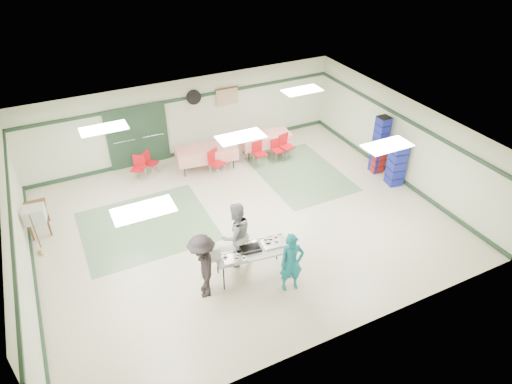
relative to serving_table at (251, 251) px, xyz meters
name	(u,v)px	position (x,y,z in m)	size (l,w,h in m)	color
floor	(242,221)	(0.68, 2.00, -0.71)	(11.00, 11.00, 0.00)	beige
ceiling	(241,136)	(0.68, 2.00, 1.99)	(11.00, 11.00, 0.00)	silver
wall_back	(186,117)	(0.68, 6.50, 0.64)	(11.00, 11.00, 0.00)	beige
wall_front	(339,293)	(0.68, -2.50, 0.64)	(11.00, 11.00, 0.00)	beige
wall_left	(18,240)	(-4.82, 2.00, 0.64)	(9.00, 9.00, 0.00)	beige
wall_right	(402,139)	(6.18, 2.00, 0.64)	(9.00, 9.00, 0.00)	beige
trim_back	(185,98)	(0.68, 6.47, 1.34)	(11.00, 0.06, 0.10)	#1C3423
baseboard_back	(190,151)	(0.68, 6.47, -0.65)	(11.00, 0.06, 0.12)	#1C3423
trim_left	(10,215)	(-4.79, 2.00, 1.34)	(9.00, 0.06, 0.10)	#1C3423
baseboard_left	(35,281)	(-4.79, 2.00, -0.65)	(9.00, 0.06, 0.12)	#1C3423
trim_right	(405,119)	(6.15, 2.00, 1.34)	(9.00, 0.06, 0.10)	#1C3423
baseboard_right	(394,175)	(6.15, 2.00, -0.65)	(9.00, 0.06, 0.12)	#1C3423
green_patch_a	(147,226)	(-1.82, 3.00, -0.71)	(3.50, 3.00, 0.01)	#5C7858
green_patch_b	(300,173)	(3.48, 3.50, -0.71)	(2.50, 3.50, 0.01)	#5C7858
double_door_left	(124,139)	(-1.52, 6.44, 0.34)	(0.90, 0.06, 2.10)	gray
double_door_right	(152,133)	(-0.57, 6.44, 0.34)	(0.90, 0.06, 2.10)	gray
door_frame	(138,137)	(-1.05, 6.42, 0.34)	(2.00, 0.03, 2.15)	#1C3423
wall_fan	(194,97)	(0.98, 6.44, 1.34)	(0.50, 0.50, 0.10)	black
scroll_banner	(227,97)	(2.18, 6.44, 1.14)	(0.80, 0.02, 0.60)	tan
serving_table	(251,251)	(0.00, 0.00, 0.00)	(1.86, 0.95, 0.76)	#ACABA7
sheet_tray_right	(274,242)	(0.61, 0.00, 0.06)	(0.62, 0.47, 0.02)	silver
sheet_tray_mid	(247,247)	(-0.05, 0.15, 0.06)	(0.55, 0.42, 0.02)	silver
sheet_tray_left	(234,258)	(-0.48, -0.08, 0.06)	(0.53, 0.40, 0.02)	silver
baking_pan	(250,249)	(-0.02, 0.01, 0.09)	(0.49, 0.30, 0.08)	black
foam_box_stack	(214,253)	(-0.89, 0.09, 0.24)	(0.24, 0.22, 0.38)	white
volunteer_teal	(292,263)	(0.63, -0.82, 0.06)	(0.57, 0.37, 1.55)	#127182
volunteer_grey	(236,235)	(-0.15, 0.54, 0.17)	(0.86, 0.67, 1.76)	gray
volunteer_dark	(203,266)	(-1.26, -0.09, 0.13)	(1.09, 0.62, 1.68)	black
dining_table_a	(265,139)	(3.07, 5.23, -0.15)	(1.79, 0.94, 0.77)	red
dining_table_b	(206,153)	(0.87, 5.23, -0.14)	(2.08, 1.14, 0.77)	red
chair_a	(277,148)	(3.21, 4.65, -0.24)	(0.36, 0.37, 0.78)	red
chair_b	(259,151)	(2.52, 4.66, -0.20)	(0.45, 0.45, 0.84)	red
chair_c	(285,144)	(3.55, 4.66, -0.17)	(0.49, 0.49, 0.89)	red
chair_d	(215,160)	(0.95, 4.66, -0.16)	(0.56, 0.56, 0.91)	red
chair_loose_a	(149,161)	(-0.96, 5.69, -0.22)	(0.53, 0.53, 0.81)	red
chair_loose_b	(138,165)	(-1.34, 5.49, -0.20)	(0.55, 0.55, 0.85)	red
crate_stack_blue_a	(380,145)	(5.83, 2.55, 0.26)	(0.38, 0.38, 1.95)	navy
crate_stack_red	(378,158)	(5.83, 2.54, -0.21)	(0.39, 0.39, 1.01)	maroon
crate_stack_blue_b	(397,164)	(5.83, 1.67, 0.00)	(0.44, 0.44, 1.43)	navy
printer_table	(36,211)	(-4.47, 4.10, -0.08)	(0.58, 0.88, 0.74)	brown
office_printer	(35,214)	(-4.47, 3.49, 0.23)	(0.51, 0.45, 0.40)	#B1B1AC
broom	(36,233)	(-4.55, 3.14, -0.08)	(0.03, 0.03, 1.22)	brown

